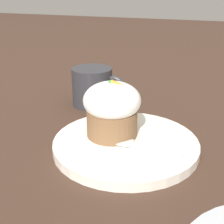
{
  "coord_description": "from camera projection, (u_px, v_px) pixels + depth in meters",
  "views": [
    {
      "loc": [
        0.14,
        -0.44,
        0.26
      ],
      "look_at": [
        -0.03,
        0.01,
        0.06
      ],
      "focal_mm": 50.0,
      "sensor_mm": 36.0,
      "label": 1
    }
  ],
  "objects": [
    {
      "name": "carrot_cake",
      "position": [
        112.0,
        109.0,
        0.52
      ],
      "size": [
        0.1,
        0.1,
        0.1
      ],
      "color": "brown",
      "rests_on": "dessert_plate"
    },
    {
      "name": "spoon",
      "position": [
        130.0,
        144.0,
        0.5
      ],
      "size": [
        0.12,
        0.04,
        0.01
      ],
      "color": "silver",
      "rests_on": "dessert_plate"
    },
    {
      "name": "ground_plane",
      "position": [
        126.0,
        148.0,
        0.52
      ],
      "size": [
        4.0,
        4.0,
        0.0
      ],
      "primitive_type": "plane",
      "color": "#3D281E"
    },
    {
      "name": "coffee_cup",
      "position": [
        93.0,
        87.0,
        0.7
      ],
      "size": [
        0.13,
        0.09,
        0.08
      ],
      "color": "#2D2D33",
      "rests_on": "ground_plane"
    },
    {
      "name": "dessert_plate",
      "position": [
        126.0,
        144.0,
        0.52
      ],
      "size": [
        0.24,
        0.24,
        0.02
      ],
      "color": "white",
      "rests_on": "ground_plane"
    }
  ]
}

